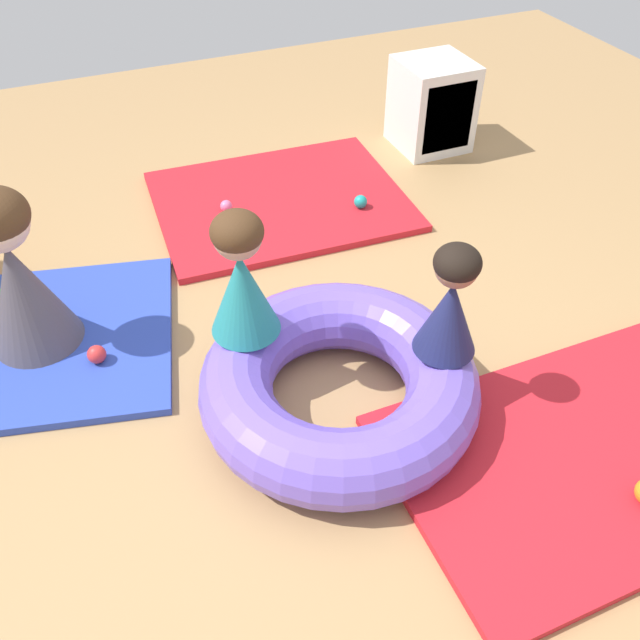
# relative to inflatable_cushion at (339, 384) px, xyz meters

# --- Properties ---
(ground_plane) EXTENTS (8.00, 8.00, 0.00)m
(ground_plane) POSITION_rel_inflatable_cushion_xyz_m (-0.08, -0.03, -0.15)
(ground_plane) COLOR tan
(gym_mat_near_left) EXTENTS (1.72, 1.01, 0.04)m
(gym_mat_near_left) POSITION_rel_inflatable_cushion_xyz_m (0.89, -0.60, -0.13)
(gym_mat_near_left) COLOR red
(gym_mat_near_left) RESTS_ON ground
(gym_mat_near_right) EXTENTS (1.48, 1.21, 0.04)m
(gym_mat_near_right) POSITION_rel_inflatable_cushion_xyz_m (0.32, 1.58, -0.13)
(gym_mat_near_right) COLOR red
(gym_mat_near_right) RESTS_ON ground
(gym_mat_far_left) EXTENTS (1.38, 1.29, 0.04)m
(gym_mat_far_left) POSITION_rel_inflatable_cushion_xyz_m (-1.10, 0.87, -0.13)
(gym_mat_far_left) COLOR #2D47B7
(gym_mat_far_left) RESTS_ON ground
(inflatable_cushion) EXTENTS (1.13, 1.13, 0.30)m
(inflatable_cushion) POSITION_rel_inflatable_cushion_xyz_m (0.00, 0.00, 0.00)
(inflatable_cushion) COLOR #7056D1
(inflatable_cushion) RESTS_ON ground
(child_in_navy) EXTENTS (0.35, 0.35, 0.48)m
(child_in_navy) POSITION_rel_inflatable_cushion_xyz_m (0.40, -0.10, 0.38)
(child_in_navy) COLOR navy
(child_in_navy) RESTS_ON inflatable_cushion
(child_in_teal) EXTENTS (0.35, 0.35, 0.55)m
(child_in_teal) POSITION_rel_inflatable_cushion_xyz_m (-0.28, 0.30, 0.41)
(child_in_teal) COLOR teal
(child_in_teal) RESTS_ON inflatable_cushion
(adult_seated) EXTENTS (0.42, 0.42, 0.77)m
(adult_seated) POSITION_rel_inflatable_cushion_xyz_m (-1.10, 0.87, 0.27)
(adult_seated) COLOR #4C4751
(adult_seated) RESTS_ON gym_mat_far_left
(play_ball_pink) EXTENTS (0.07, 0.07, 0.07)m
(play_ball_pink) POSITION_rel_inflatable_cushion_xyz_m (-0.01, 1.57, -0.07)
(play_ball_pink) COLOR pink
(play_ball_pink) RESTS_ON gym_mat_near_right
(play_ball_teal) EXTENTS (0.08, 0.08, 0.08)m
(play_ball_teal) POSITION_rel_inflatable_cushion_xyz_m (0.72, 1.31, -0.07)
(play_ball_teal) COLOR teal
(play_ball_teal) RESTS_ON gym_mat_near_right
(play_ball_red) EXTENTS (0.08, 0.08, 0.08)m
(play_ball_red) POSITION_rel_inflatable_cushion_xyz_m (-0.88, 0.62, -0.07)
(play_ball_red) COLOR red
(play_ball_red) RESTS_ON gym_mat_far_left
(storage_cube) EXTENTS (0.44, 0.44, 0.56)m
(storage_cube) POSITION_rel_inflatable_cushion_xyz_m (1.50, 1.88, 0.13)
(storage_cube) COLOR silver
(storage_cube) RESTS_ON ground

